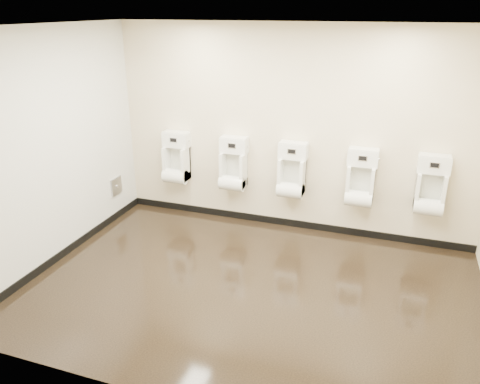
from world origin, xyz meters
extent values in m
cube|color=black|center=(0.00, 0.00, 0.00)|extent=(5.00, 3.50, 0.00)
cube|color=silver|center=(0.00, 0.00, 2.80)|extent=(5.00, 3.50, 0.00)
cube|color=beige|center=(0.00, 1.75, 1.40)|extent=(5.00, 0.02, 2.80)
cube|color=beige|center=(0.00, -1.75, 1.40)|extent=(5.00, 0.02, 2.80)
cube|color=beige|center=(-2.50, 0.00, 1.40)|extent=(0.02, 3.50, 2.80)
cube|color=silver|center=(-2.50, 0.00, 1.40)|extent=(0.01, 3.50, 2.80)
cube|color=black|center=(0.00, 1.74, 0.05)|extent=(5.00, 0.02, 0.10)
cube|color=black|center=(-2.49, 0.00, 0.05)|extent=(0.02, 3.50, 0.10)
cube|color=#9E9EA3|center=(-2.48, 1.20, 0.50)|extent=(0.03, 0.25, 0.25)
cylinder|color=silver|center=(-2.46, 1.20, 0.50)|extent=(0.02, 0.04, 0.04)
cube|color=white|center=(-1.69, 1.62, 0.80)|extent=(0.35, 0.25, 0.49)
cube|color=silver|center=(-1.69, 1.71, 0.84)|extent=(0.26, 0.01, 0.37)
cylinder|color=white|center=(-1.69, 1.56, 0.63)|extent=(0.35, 0.21, 0.21)
cube|color=white|center=(-1.69, 1.66, 1.16)|extent=(0.39, 0.18, 0.21)
cube|color=black|center=(-1.69, 1.56, 1.18)|extent=(0.10, 0.01, 0.05)
cube|color=silver|center=(-1.69, 1.56, 1.18)|extent=(0.12, 0.01, 0.07)
cylinder|color=silver|center=(-1.49, 1.66, 1.16)|extent=(0.01, 0.03, 0.03)
cube|color=white|center=(-0.79, 1.62, 0.80)|extent=(0.35, 0.25, 0.49)
cube|color=silver|center=(-0.79, 1.71, 0.84)|extent=(0.26, 0.01, 0.37)
cylinder|color=white|center=(-0.79, 1.56, 0.63)|extent=(0.35, 0.21, 0.21)
cube|color=white|center=(-0.79, 1.66, 1.16)|extent=(0.39, 0.18, 0.21)
cube|color=black|center=(-0.79, 1.56, 1.18)|extent=(0.10, 0.01, 0.05)
cube|color=silver|center=(-0.79, 1.56, 1.18)|extent=(0.12, 0.01, 0.07)
cylinder|color=silver|center=(-0.59, 1.66, 1.16)|extent=(0.01, 0.03, 0.03)
cube|color=white|center=(0.05, 1.62, 0.80)|extent=(0.35, 0.25, 0.49)
cube|color=silver|center=(0.05, 1.71, 0.84)|extent=(0.26, 0.01, 0.37)
cylinder|color=white|center=(0.05, 1.56, 0.63)|extent=(0.35, 0.21, 0.21)
cube|color=white|center=(0.05, 1.66, 1.16)|extent=(0.39, 0.18, 0.21)
cube|color=black|center=(0.05, 1.56, 1.18)|extent=(0.10, 0.01, 0.05)
cube|color=silver|center=(0.05, 1.56, 1.18)|extent=(0.12, 0.01, 0.07)
cylinder|color=silver|center=(0.25, 1.66, 1.16)|extent=(0.01, 0.03, 0.03)
cube|color=white|center=(0.97, 1.62, 0.80)|extent=(0.35, 0.25, 0.49)
cube|color=silver|center=(0.97, 1.71, 0.84)|extent=(0.26, 0.01, 0.37)
cylinder|color=white|center=(0.97, 1.56, 0.63)|extent=(0.35, 0.21, 0.21)
cube|color=white|center=(0.97, 1.66, 1.16)|extent=(0.39, 0.18, 0.21)
cube|color=black|center=(0.97, 1.56, 1.18)|extent=(0.10, 0.01, 0.05)
cube|color=silver|center=(0.97, 1.56, 1.18)|extent=(0.12, 0.01, 0.07)
cylinder|color=silver|center=(1.17, 1.66, 1.16)|extent=(0.01, 0.03, 0.03)
cube|color=white|center=(1.83, 1.62, 0.80)|extent=(0.35, 0.25, 0.49)
cube|color=silver|center=(1.83, 1.71, 0.84)|extent=(0.26, 0.01, 0.37)
cylinder|color=white|center=(1.83, 1.56, 0.63)|extent=(0.35, 0.21, 0.21)
cube|color=white|center=(1.83, 1.66, 1.16)|extent=(0.39, 0.18, 0.21)
cube|color=black|center=(1.83, 1.56, 1.18)|extent=(0.10, 0.01, 0.05)
cube|color=silver|center=(1.83, 1.56, 1.18)|extent=(0.12, 0.01, 0.07)
cylinder|color=silver|center=(2.03, 1.66, 1.16)|extent=(0.01, 0.03, 0.03)
camera|label=1|loc=(1.34, -4.30, 2.98)|focal=35.00mm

